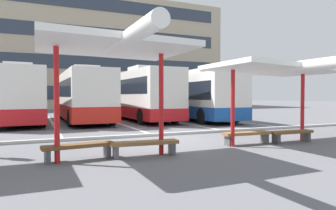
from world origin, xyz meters
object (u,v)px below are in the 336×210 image
(coach_bus_1, at_px, (82,97))
(waiting_shelter_2, at_px, (276,70))
(bench_4, at_px, (247,135))
(bench_2, at_px, (79,148))
(bench_5, at_px, (292,134))
(waiting_shelter_1, at_px, (115,48))
(bench_3, at_px, (145,145))
(coach_bus_0, at_px, (18,97))
(coach_bus_2, at_px, (136,96))
(coach_bus_3, at_px, (194,97))

(coach_bus_1, xyz_separation_m, waiting_shelter_2, (4.91, -12.93, 1.00))
(coach_bus_1, distance_m, bench_4, 13.20)
(bench_2, relative_size, bench_5, 1.09)
(waiting_shelter_1, xyz_separation_m, bench_3, (0.90, 0.18, -2.68))
(coach_bus_0, height_order, bench_5, coach_bus_0)
(coach_bus_0, relative_size, coach_bus_1, 0.96)
(waiting_shelter_1, height_order, waiting_shelter_2, waiting_shelter_1)
(coach_bus_0, bearing_deg, coach_bus_2, 0.14)
(coach_bus_2, bearing_deg, bench_3, -106.60)
(waiting_shelter_2, bearing_deg, bench_5, 6.39)
(bench_2, distance_m, bench_5, 7.69)
(coach_bus_0, bearing_deg, bench_4, -57.95)
(coach_bus_2, bearing_deg, coach_bus_3, -27.40)
(coach_bus_0, height_order, bench_3, coach_bus_0)
(waiting_shelter_1, distance_m, bench_3, 2.84)
(coach_bus_2, bearing_deg, coach_bus_0, -179.86)
(coach_bus_1, xyz_separation_m, bench_4, (4.01, -12.50, -1.33))
(bench_3, bearing_deg, coach_bus_2, 73.40)
(waiting_shelter_1, distance_m, bench_5, 7.32)
(coach_bus_3, bearing_deg, coach_bus_1, 167.15)
(waiting_shelter_2, bearing_deg, coach_bus_2, 94.46)
(waiting_shelter_1, distance_m, waiting_shelter_2, 5.91)
(bench_5, bearing_deg, coach_bus_3, 80.18)
(waiting_shelter_1, relative_size, bench_3, 2.61)
(coach_bus_2, bearing_deg, coach_bus_1, -176.64)
(coach_bus_3, xyz_separation_m, bench_2, (-9.61, -11.06, -1.30))
(waiting_shelter_2, bearing_deg, waiting_shelter_1, -176.73)
(coach_bus_3, xyz_separation_m, waiting_shelter_2, (-2.81, -11.17, 1.03))
(waiting_shelter_1, relative_size, bench_5, 2.95)
(coach_bus_0, xyz_separation_m, coach_bus_1, (3.94, -0.21, -0.03))
(waiting_shelter_2, distance_m, bench_5, 2.50)
(bench_4, xyz_separation_m, bench_5, (1.80, -0.33, -0.00))
(coach_bus_1, xyz_separation_m, coach_bus_3, (7.73, -1.76, -0.03))
(coach_bus_1, bearing_deg, waiting_shelter_2, -69.20)
(coach_bus_2, bearing_deg, bench_4, -89.43)
(coach_bus_3, height_order, bench_2, coach_bus_3)
(waiting_shelter_1, height_order, bench_4, waiting_shelter_1)
(coach_bus_1, relative_size, waiting_shelter_2, 2.07)
(bench_3, bearing_deg, waiting_shelter_2, 1.75)
(coach_bus_3, distance_m, bench_2, 14.71)
(coach_bus_0, distance_m, coach_bus_1, 3.95)
(coach_bus_3, bearing_deg, coach_bus_2, 152.60)
(coach_bus_0, xyz_separation_m, bench_3, (3.86, -13.29, -1.36))
(coach_bus_0, xyz_separation_m, waiting_shelter_2, (8.86, -13.14, 0.97))
(coach_bus_1, xyz_separation_m, bench_5, (5.81, -12.83, -1.34))
(coach_bus_1, height_order, bench_3, coach_bus_1)
(coach_bus_2, bearing_deg, waiting_shelter_2, -85.54)
(bench_3, distance_m, bench_4, 4.13)
(coach_bus_2, height_order, bench_2, coach_bus_2)
(coach_bus_2, height_order, waiting_shelter_2, coach_bus_2)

